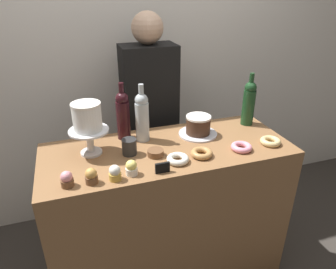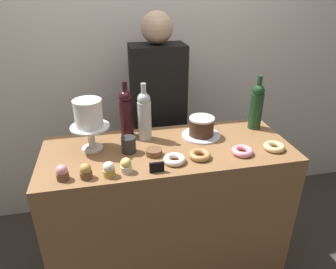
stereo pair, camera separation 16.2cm
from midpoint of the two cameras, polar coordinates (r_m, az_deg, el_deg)
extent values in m
cube|color=silver|center=(2.33, -8.92, 14.92)|extent=(6.00, 0.05, 2.60)
cube|color=brown|center=(1.93, -2.49, -14.95)|extent=(1.34, 0.55, 0.95)
cylinder|color=silver|center=(1.67, -16.73, -3.24)|extent=(0.11, 0.11, 0.01)
cylinder|color=silver|center=(1.64, -17.01, -1.32)|extent=(0.04, 0.04, 0.11)
cylinder|color=silver|center=(1.62, -17.30, 0.64)|extent=(0.20, 0.20, 0.01)
cylinder|color=white|center=(1.59, -17.63, 2.91)|extent=(0.14, 0.14, 0.13)
cylinder|color=white|center=(1.56, -17.98, 5.29)|extent=(0.15, 0.15, 0.01)
cylinder|color=silver|center=(1.80, 3.00, 0.09)|extent=(0.22, 0.22, 0.01)
cylinder|color=#3D2619|center=(1.78, 3.03, 1.60)|extent=(0.14, 0.14, 0.09)
cylinder|color=white|center=(1.76, 3.08, 3.18)|extent=(0.14, 0.14, 0.01)
cylinder|color=#193D1E|center=(1.94, 12.36, 4.87)|extent=(0.08, 0.08, 0.22)
sphere|color=#193D1E|center=(1.90, 12.72, 8.44)|extent=(0.07, 0.07, 0.07)
cylinder|color=#193D1E|center=(1.89, 12.87, 9.90)|extent=(0.03, 0.03, 0.08)
cylinder|color=#B2BCC1|center=(1.71, -7.50, 2.27)|extent=(0.08, 0.08, 0.22)
sphere|color=#B2BCC1|center=(1.66, -7.76, 6.27)|extent=(0.07, 0.07, 0.07)
cylinder|color=#B2BCC1|center=(1.65, -7.87, 7.94)|extent=(0.03, 0.03, 0.08)
cylinder|color=black|center=(1.75, -10.92, 2.58)|extent=(0.08, 0.08, 0.22)
sphere|color=black|center=(1.70, -11.28, 6.50)|extent=(0.07, 0.07, 0.07)
cylinder|color=black|center=(1.69, -11.43, 8.12)|extent=(0.03, 0.03, 0.08)
cylinder|color=brown|center=(1.45, -21.28, -8.44)|extent=(0.06, 0.06, 0.03)
sphere|color=pink|center=(1.43, -21.48, -7.41)|extent=(0.05, 0.05, 0.05)
cylinder|color=brown|center=(1.43, -17.17, -8.10)|extent=(0.06, 0.06, 0.03)
sphere|color=#CC9347|center=(1.42, -17.34, -7.05)|extent=(0.05, 0.05, 0.05)
cylinder|color=gold|center=(1.43, -13.02, -7.66)|extent=(0.06, 0.06, 0.03)
sphere|color=white|center=(1.41, -13.15, -6.61)|extent=(0.05, 0.05, 0.05)
cylinder|color=white|center=(1.45, -9.97, -6.80)|extent=(0.06, 0.06, 0.03)
sphere|color=#EFDB6B|center=(1.43, -10.07, -5.75)|extent=(0.05, 0.05, 0.05)
torus|color=pink|center=(1.66, 10.77, -2.39)|extent=(0.11, 0.11, 0.03)
torus|color=#E0C17F|center=(1.76, 15.99, -1.29)|extent=(0.11, 0.11, 0.03)
torus|color=#B27F47|center=(1.58, 3.34, -3.58)|extent=(0.11, 0.11, 0.03)
torus|color=silver|center=(1.52, -1.37, -4.68)|extent=(0.11, 0.11, 0.03)
cylinder|color=brown|center=(1.59, -5.25, -3.83)|extent=(0.08, 0.08, 0.01)
cylinder|color=brown|center=(1.58, -5.26, -3.48)|extent=(0.08, 0.08, 0.01)
cylinder|color=brown|center=(1.58, -5.28, -3.14)|extent=(0.08, 0.08, 0.01)
cube|color=black|center=(1.44, -4.27, -6.26)|extent=(0.07, 0.01, 0.05)
cylinder|color=#282828|center=(1.60, -10.05, -2.37)|extent=(0.08, 0.08, 0.08)
cube|color=black|center=(2.38, -5.04, -7.52)|extent=(0.28, 0.18, 0.85)
cube|color=black|center=(2.08, -5.80, 8.75)|extent=(0.36, 0.22, 0.55)
sphere|color=tan|center=(2.00, -6.31, 19.05)|extent=(0.20, 0.20, 0.20)
camera|label=1|loc=(0.08, -92.86, -1.41)|focal=32.88mm
camera|label=2|loc=(0.08, 87.14, 1.41)|focal=32.88mm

